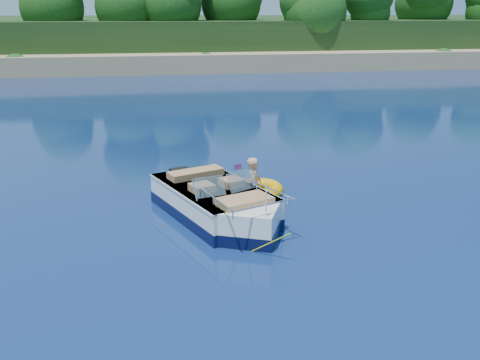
{
  "coord_description": "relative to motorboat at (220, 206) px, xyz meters",
  "views": [
    {
      "loc": [
        -3.28,
        -9.05,
        4.92
      ],
      "look_at": [
        -1.16,
        3.53,
        0.85
      ],
      "focal_mm": 40.0,
      "sensor_mm": 36.0,
      "label": 1
    }
  ],
  "objects": [
    {
      "name": "shoreline",
      "position": [
        1.74,
        60.69,
        0.64
      ],
      "size": [
        170.0,
        59.0,
        6.0
      ],
      "color": "#9B815A",
      "rests_on": "ground"
    },
    {
      "name": "tow_tube",
      "position": [
        1.35,
        1.83,
        -0.25
      ],
      "size": [
        1.63,
        1.63,
        0.36
      ],
      "rotation": [
        0.0,
        0.0,
        0.21
      ],
      "color": "#F6AB00",
      "rests_on": "ground"
    },
    {
      "name": "ground",
      "position": [
        1.74,
        -3.09,
        -0.34
      ],
      "size": [
        160.0,
        160.0,
        0.0
      ],
      "primitive_type": "plane",
      "color": "#0A1746",
      "rests_on": "ground"
    },
    {
      "name": "motorboat",
      "position": [
        0.0,
        0.0,
        0.0
      ],
      "size": [
        3.08,
        4.99,
        1.76
      ],
      "rotation": [
        0.0,
        0.0,
        0.38
      ],
      "color": "white",
      "rests_on": "ground"
    },
    {
      "name": "treeline",
      "position": [
        1.78,
        37.93,
        5.21
      ],
      "size": [
        150.0,
        7.12,
        8.19
      ],
      "color": "black",
      "rests_on": "ground"
    },
    {
      "name": "boy",
      "position": [
        1.21,
        1.8,
        -0.34
      ],
      "size": [
        0.61,
        0.95,
        1.74
      ],
      "primitive_type": "imported",
      "rotation": [
        0.0,
        -0.17,
        1.32
      ],
      "color": "tan",
      "rests_on": "ground"
    }
  ]
}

